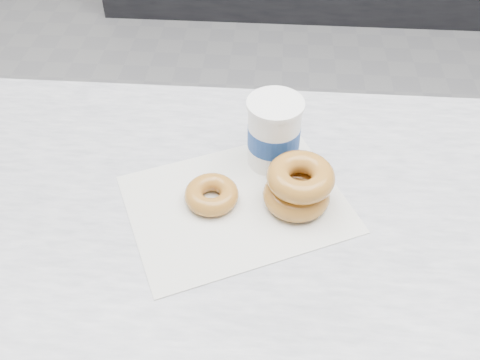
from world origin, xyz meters
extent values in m
plane|color=gray|center=(0.00, 0.00, 0.00)|extent=(5.00, 5.00, 0.00)
cube|color=silver|center=(0.00, -0.60, 0.88)|extent=(3.06, 0.76, 0.04)
cube|color=silver|center=(-0.23, -0.54, 0.90)|extent=(0.42, 0.38, 0.00)
torus|color=#BC7133|center=(-0.27, -0.54, 0.92)|extent=(0.09, 0.09, 0.03)
torus|color=#BC7133|center=(-0.14, -0.54, 0.92)|extent=(0.11, 0.11, 0.04)
torus|color=#BC7133|center=(-0.13, -0.53, 0.96)|extent=(0.13, 0.13, 0.04)
cylinder|color=white|center=(-0.18, -0.44, 0.96)|extent=(0.11, 0.11, 0.13)
cylinder|color=white|center=(-0.18, -0.44, 1.02)|extent=(0.09, 0.09, 0.01)
cylinder|color=navy|center=(-0.18, -0.44, 0.96)|extent=(0.11, 0.11, 0.04)
camera|label=1|loc=(-0.18, -1.13, 1.53)|focal=40.00mm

